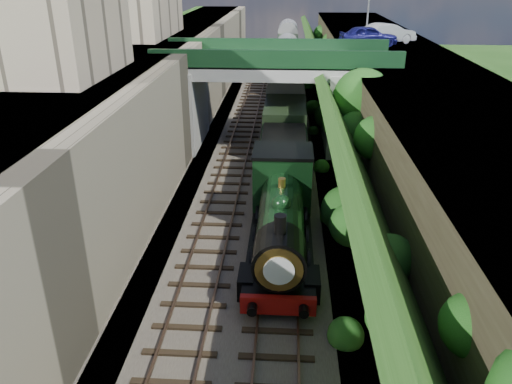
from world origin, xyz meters
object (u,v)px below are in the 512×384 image
at_px(car_silver, 387,33).
at_px(road_bridge, 282,91).
at_px(tree, 364,101).
at_px(tender, 283,164).
at_px(locomotive, 281,218).
at_px(car_blue, 368,36).
at_px(lamppost, 370,0).

bearing_deg(car_silver, road_bridge, 106.00).
bearing_deg(road_bridge, tree, -44.34).
bearing_deg(tender, locomotive, -90.00).
xyz_separation_m(road_bridge, car_silver, (8.37, 8.28, 2.98)).
bearing_deg(car_silver, tree, 136.80).
xyz_separation_m(tree, car_blue, (1.72, 11.79, 2.38)).
xyz_separation_m(car_blue, tender, (-6.43, -14.77, -5.41)).
relative_size(lamppost, tender, 1.00).
bearing_deg(car_blue, tender, 146.97).
distance_m(car_blue, locomotive, 23.62).
xyz_separation_m(tree, tender, (-4.71, -2.99, -3.03)).
height_order(car_silver, locomotive, car_silver).
xyz_separation_m(lamppost, car_blue, (-0.04, -1.28, -2.54)).
relative_size(tree, tender, 1.10).
bearing_deg(lamppost, road_bridge, -129.35).
bearing_deg(car_blue, car_silver, -60.76).
relative_size(tree, car_blue, 1.45).
relative_size(car_silver, locomotive, 0.48).
bearing_deg(road_bridge, car_blue, 46.02).
bearing_deg(car_blue, road_bridge, 126.51).
bearing_deg(car_silver, lamppost, 63.83).
height_order(lamppost, car_blue, lamppost).
distance_m(road_bridge, tree, 6.97).
xyz_separation_m(road_bridge, tree, (4.97, -4.86, 0.57)).
xyz_separation_m(road_bridge, locomotive, (0.26, -15.21, -2.18)).
relative_size(road_bridge, tree, 2.42).
bearing_deg(tree, locomotive, -114.48).
bearing_deg(lamppost, tree, -97.67).
bearing_deg(tender, tree, 32.38).
xyz_separation_m(road_bridge, tender, (0.26, -7.85, -2.46)).
relative_size(tree, car_silver, 1.35).
relative_size(car_blue, locomotive, 0.45).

